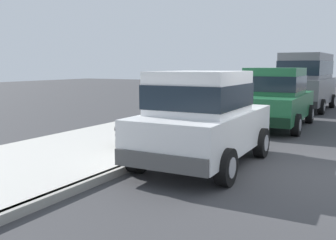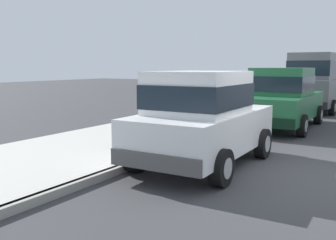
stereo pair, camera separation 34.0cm
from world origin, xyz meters
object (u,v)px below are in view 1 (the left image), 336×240
object	(u,v)px
dog_black	(119,134)
car_green_sedan	(275,97)
car_grey_van	(306,79)
car_white_hatchback	(203,117)

from	to	relation	value
dog_black	car_green_sedan	bearing A→B (deg)	68.19
car_grey_van	dog_black	bearing A→B (deg)	-101.07
car_white_hatchback	car_grey_van	world-z (taller)	car_grey_van
car_grey_van	car_white_hatchback	bearing A→B (deg)	-90.25
car_white_hatchback	dog_black	distance (m)	2.21
car_green_sedan	dog_black	world-z (taller)	car_green_sedan
dog_black	car_grey_van	bearing A→B (deg)	78.93
car_green_sedan	car_grey_van	distance (m)	5.71
car_white_hatchback	car_grey_van	xyz separation A→B (m)	(0.05, 11.30, 0.42)
car_green_sedan	dog_black	size ratio (longest dim) A/B	7.94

